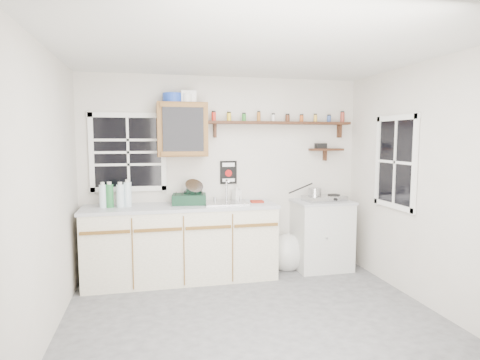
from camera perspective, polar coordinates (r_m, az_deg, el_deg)
The scene contains 18 objects.
room at distance 3.65m, azimuth 2.35°, elevation -1.43°, with size 3.64×3.24×2.54m.
main_cabinet at distance 4.97m, azimuth -8.27°, elevation -8.78°, with size 2.31×0.63×0.92m.
right_cabinet at distance 5.45m, azimuth 11.52°, elevation -7.60°, with size 0.73×0.57×0.91m.
sink at distance 4.95m, azimuth -2.13°, elevation -3.23°, with size 0.52×0.44×0.29m.
upper_cabinet at distance 4.96m, azimuth -8.22°, elevation 7.10°, with size 0.60×0.32×0.65m.
upper_cabinet_clutter at distance 4.98m, azimuth -8.59°, elevation 11.52°, with size 0.40×0.24×0.14m.
spice_shelf at distance 5.29m, azimuth 5.74°, elevation 8.15°, with size 1.91×0.18×0.35m.
secondary_shelf at distance 5.53m, azimuth 11.92°, elevation 4.33°, with size 0.45×0.16×0.24m.
warning_sign at distance 5.20m, azimuth -1.66°, elevation 1.09°, with size 0.22×0.02×0.30m.
window_back at distance 5.09m, azimuth -15.63°, elevation 3.82°, with size 0.93×0.03×0.98m.
window_right at distance 4.89m, azimuth 21.25°, elevation 2.38°, with size 0.03×0.78×1.08m.
water_bottles at distance 4.88m, azimuth -17.25°, elevation -2.07°, with size 0.36×0.12×0.32m.
dish_rack at distance 4.94m, azimuth -7.07°, elevation -2.27°, with size 0.44×0.35×0.30m.
soap_bottle at distance 5.16m, azimuth -0.47°, elevation -1.79°, with size 0.09×0.10×0.21m, color white.
rag at distance 5.04m, azimuth 2.43°, elevation -3.06°, with size 0.16×0.13×0.02m, color maroon.
hotplate at distance 5.34m, azimuth 11.90°, elevation -2.51°, with size 0.57×0.35×0.08m.
saucepan at distance 5.28m, azimuth 10.52°, elevation -1.66°, with size 0.38×0.28×0.18m.
trash_bag at distance 5.41m, azimuth 6.72°, elevation -10.20°, with size 0.45×0.41×0.51m.
Camera 1 is at (-0.94, -3.50, 1.71)m, focal length 30.00 mm.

